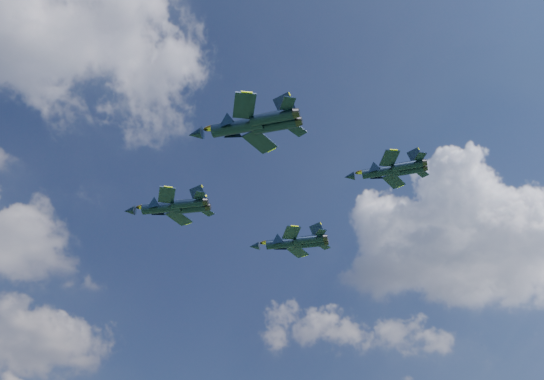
{
  "coord_description": "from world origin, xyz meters",
  "views": [
    {
      "loc": [
        -40.64,
        -73.34,
        3.49
      ],
      "look_at": [
        2.37,
        0.93,
        62.91
      ],
      "focal_mm": 40.0,
      "sensor_mm": 36.0,
      "label": 1
    }
  ],
  "objects_px": {
    "jet_lead": "(159,208)",
    "jet_right": "(281,243)",
    "jet_left": "(234,127)",
    "jet_slot": "(378,172)"
  },
  "relations": [
    {
      "from": "jet_lead",
      "to": "jet_right",
      "type": "distance_m",
      "value": 26.38
    },
    {
      "from": "jet_left",
      "to": "jet_right",
      "type": "distance_m",
      "value": 37.6
    },
    {
      "from": "jet_lead",
      "to": "jet_right",
      "type": "height_order",
      "value": "jet_right"
    },
    {
      "from": "jet_slot",
      "to": "jet_right",
      "type": "bearing_deg",
      "value": 48.51
    },
    {
      "from": "jet_left",
      "to": "jet_slot",
      "type": "height_order",
      "value": "jet_slot"
    },
    {
      "from": "jet_right",
      "to": "jet_slot",
      "type": "bearing_deg",
      "value": -135.8
    },
    {
      "from": "jet_right",
      "to": "jet_slot",
      "type": "distance_m",
      "value": 28.81
    },
    {
      "from": "jet_left",
      "to": "jet_slot",
      "type": "bearing_deg",
      "value": -46.66
    },
    {
      "from": "jet_left",
      "to": "jet_right",
      "type": "relative_size",
      "value": 1.05
    },
    {
      "from": "jet_left",
      "to": "jet_slot",
      "type": "relative_size",
      "value": 1.26
    }
  ]
}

